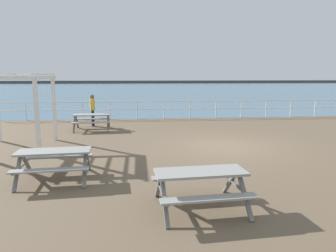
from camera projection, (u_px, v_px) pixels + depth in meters
ground_plane at (225, 149)px, 11.55m from camera, size 30.00×24.00×0.20m
sea_band at (153, 88)px, 63.32m from camera, size 142.00×90.00×0.01m
distant_shoreline at (147, 83)px, 105.54m from camera, size 142.00×6.00×1.80m
seaward_railing at (190, 106)px, 19.02m from camera, size 23.07×0.07×1.08m
picnic_table_near_left at (200, 180)px, 6.09m from camera, size 1.90×1.65×0.80m
picnic_table_near_right at (92, 118)px, 14.94m from camera, size 1.87×1.62×0.80m
picnic_table_mid_centre at (54, 158)px, 7.74m from camera, size 1.91×1.66×0.80m
visitor at (92, 108)px, 15.98m from camera, size 0.29×0.52×1.66m
lattice_pergola at (14, 93)px, 11.12m from camera, size 2.45×2.57×2.70m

